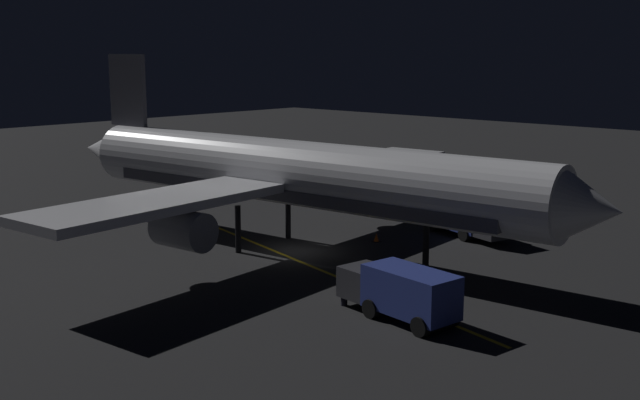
{
  "coord_description": "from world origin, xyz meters",
  "views": [
    {
      "loc": [
        33.19,
        33.02,
        12.13
      ],
      "look_at": [
        0.0,
        2.0,
        3.5
      ],
      "focal_mm": 43.85,
      "sensor_mm": 36.0,
      "label": 1
    }
  ],
  "objects": [
    {
      "name": "ground_plane",
      "position": [
        0.0,
        0.0,
        -0.1
      ],
      "size": [
        180.0,
        180.0,
        0.2
      ],
      "primitive_type": "cube",
      "color": "#252527"
    },
    {
      "name": "apron_guide_stripe",
      "position": [
        2.05,
        4.0,
        0.0
      ],
      "size": [
        6.76,
        27.7,
        0.01
      ],
      "primitive_type": "cube",
      "rotation": [
        0.0,
        0.0,
        -0.23
      ],
      "color": "gold",
      "rests_on": "ground_plane"
    },
    {
      "name": "airliner",
      "position": [
        0.05,
        -0.61,
        4.72
      ],
      "size": [
        34.51,
        40.38,
        11.97
      ],
      "color": "white",
      "rests_on": "ground_plane"
    },
    {
      "name": "baggage_truck",
      "position": [
        5.5,
        12.24,
        1.27
      ],
      "size": [
        2.94,
        6.48,
        2.45
      ],
      "color": "navy",
      "rests_on": "ground_plane"
    },
    {
      "name": "catering_truck",
      "position": [
        -10.6,
        5.44,
        1.16
      ],
      "size": [
        3.76,
        6.77,
        2.16
      ],
      "color": "navy",
      "rests_on": "ground_plane"
    },
    {
      "name": "ground_crew_worker",
      "position": [
        5.82,
        9.05,
        0.89
      ],
      "size": [
        0.4,
        0.4,
        1.74
      ],
      "color": "black",
      "rests_on": "ground_plane"
    },
    {
      "name": "traffic_cone_near_left",
      "position": [
        -5.35,
        2.02,
        0.25
      ],
      "size": [
        0.5,
        0.5,
        0.55
      ],
      "color": "#EA590F",
      "rests_on": "ground_plane"
    },
    {
      "name": "traffic_cone_near_right",
      "position": [
        0.73,
        6.87,
        0.25
      ],
      "size": [
        0.5,
        0.5,
        0.55
      ],
      "color": "#EA590F",
      "rests_on": "ground_plane"
    }
  ]
}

